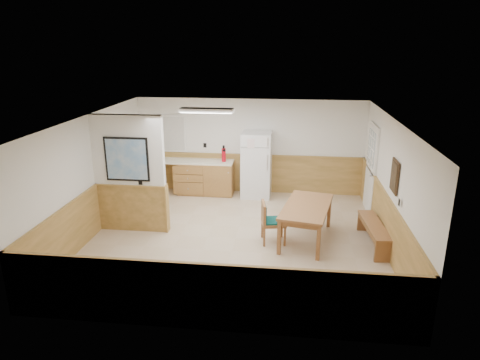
# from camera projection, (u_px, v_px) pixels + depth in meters

# --- Properties ---
(ground) EXTENTS (6.00, 6.00, 0.00)m
(ground) POSITION_uv_depth(u_px,v_px,m) (235.00, 238.00, 8.87)
(ground) COLOR #C7AF8F
(ground) RESTS_ON ground
(ceiling) EXTENTS (6.00, 6.00, 0.02)m
(ceiling) POSITION_uv_depth(u_px,v_px,m) (235.00, 118.00, 8.10)
(ceiling) COLOR white
(ceiling) RESTS_ON back_wall
(back_wall) EXTENTS (6.00, 0.02, 2.50)m
(back_wall) POSITION_uv_depth(u_px,v_px,m) (250.00, 146.00, 11.32)
(back_wall) COLOR white
(back_wall) RESTS_ON ground
(right_wall) EXTENTS (0.02, 6.00, 2.50)m
(right_wall) POSITION_uv_depth(u_px,v_px,m) (391.00, 187.00, 8.16)
(right_wall) COLOR white
(right_wall) RESTS_ON ground
(left_wall) EXTENTS (0.02, 6.00, 2.50)m
(left_wall) POSITION_uv_depth(u_px,v_px,m) (91.00, 176.00, 8.82)
(left_wall) COLOR white
(left_wall) RESTS_ON ground
(wainscot_back) EXTENTS (6.00, 0.04, 1.00)m
(wainscot_back) POSITION_uv_depth(u_px,v_px,m) (249.00, 174.00, 11.53)
(wainscot_back) COLOR tan
(wainscot_back) RESTS_ON ground
(wainscot_right) EXTENTS (0.04, 6.00, 1.00)m
(wainscot_right) POSITION_uv_depth(u_px,v_px,m) (386.00, 223.00, 8.39)
(wainscot_right) COLOR tan
(wainscot_right) RESTS_ON ground
(wainscot_left) EXTENTS (0.04, 6.00, 1.00)m
(wainscot_left) POSITION_uv_depth(u_px,v_px,m) (96.00, 210.00, 9.04)
(wainscot_left) COLOR tan
(wainscot_left) RESTS_ON ground
(partition_wall) EXTENTS (1.50, 0.20, 2.50)m
(partition_wall) POSITION_uv_depth(u_px,v_px,m) (130.00, 175.00, 8.92)
(partition_wall) COLOR white
(partition_wall) RESTS_ON ground
(kitchen_counter) EXTENTS (2.20, 0.61, 1.00)m
(kitchen_counter) POSITION_uv_depth(u_px,v_px,m) (203.00, 177.00, 11.40)
(kitchen_counter) COLOR olive
(kitchen_counter) RESTS_ON ground
(exterior_door) EXTENTS (0.07, 1.02, 2.15)m
(exterior_door) POSITION_uv_depth(u_px,v_px,m) (371.00, 169.00, 10.02)
(exterior_door) COLOR white
(exterior_door) RESTS_ON ground
(kitchen_window) EXTENTS (0.80, 0.04, 1.00)m
(kitchen_window) POSITION_uv_depth(u_px,v_px,m) (172.00, 134.00, 11.44)
(kitchen_window) COLOR white
(kitchen_window) RESTS_ON back_wall
(wall_painting) EXTENTS (0.04, 0.50, 0.60)m
(wall_painting) POSITION_uv_depth(u_px,v_px,m) (394.00, 176.00, 7.78)
(wall_painting) COLOR #362515
(wall_painting) RESTS_ON right_wall
(fluorescent_fixture) EXTENTS (1.20, 0.30, 0.09)m
(fluorescent_fixture) POSITION_uv_depth(u_px,v_px,m) (207.00, 110.00, 9.44)
(fluorescent_fixture) COLOR white
(fluorescent_fixture) RESTS_ON ceiling
(refrigerator) EXTENTS (0.77, 0.73, 1.70)m
(refrigerator) POSITION_uv_depth(u_px,v_px,m) (257.00, 165.00, 11.07)
(refrigerator) COLOR white
(refrigerator) RESTS_ON ground
(dining_table) EXTENTS (1.19, 1.86, 0.75)m
(dining_table) POSITION_uv_depth(u_px,v_px,m) (307.00, 210.00, 8.62)
(dining_table) COLOR #AD6D3F
(dining_table) RESTS_ON ground
(dining_bench) EXTENTS (0.44, 1.53, 0.45)m
(dining_bench) POSITION_uv_depth(u_px,v_px,m) (374.00, 229.00, 8.48)
(dining_bench) COLOR #AD6D3F
(dining_bench) RESTS_ON ground
(dining_chair) EXTENTS (0.72, 0.54, 0.85)m
(dining_chair) POSITION_uv_depth(u_px,v_px,m) (269.00, 219.00, 8.57)
(dining_chair) COLOR #AD6D3F
(dining_chair) RESTS_ON ground
(fire_extinguisher) EXTENTS (0.14, 0.14, 0.43)m
(fire_extinguisher) POSITION_uv_depth(u_px,v_px,m) (224.00, 155.00, 11.14)
(fire_extinguisher) COLOR red
(fire_extinguisher) RESTS_ON kitchen_counter
(soap_bottle) EXTENTS (0.08, 0.08, 0.23)m
(soap_bottle) POSITION_uv_depth(u_px,v_px,m) (161.00, 155.00, 11.37)
(soap_bottle) COLOR #188431
(soap_bottle) RESTS_ON kitchen_counter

